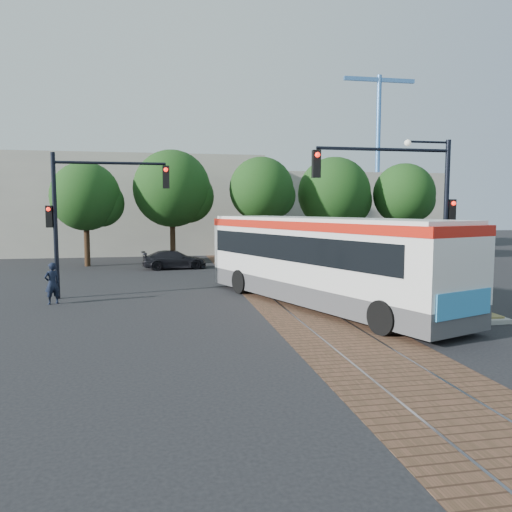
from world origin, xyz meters
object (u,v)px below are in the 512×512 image
object	(u,v)px
city_bus	(319,257)
parked_car	(174,260)
signal_pole_main	(416,197)
traffic_island	(437,300)
officer	(52,283)
signal_pole_left	(84,205)

from	to	relation	value
city_bus	parked_car	distance (m)	14.00
signal_pole_main	parked_car	distance (m)	16.96
traffic_island	city_bus	bearing A→B (deg)	160.29
city_bus	traffic_island	size ratio (longest dim) A/B	2.45
city_bus	parked_car	world-z (taller)	city_bus
parked_car	city_bus	bearing A→B (deg)	-164.59
city_bus	parked_car	bearing A→B (deg)	91.18
officer	parked_car	xyz separation A→B (m)	(4.96, 10.73, -0.24)
signal_pole_main	parked_car	size ratio (longest dim) A/B	1.51
traffic_island	signal_pole_left	size ratio (longest dim) A/B	0.87
city_bus	signal_pole_main	size ratio (longest dim) A/B	2.12
traffic_island	parked_car	world-z (taller)	parked_car
traffic_island	parked_car	distance (m)	17.16
traffic_island	signal_pole_main	distance (m)	3.95
signal_pole_main	officer	xyz separation A→B (m)	(-13.32, 3.59, -3.34)
city_bus	signal_pole_left	distance (m)	9.89
signal_pole_left	parked_car	size ratio (longest dim) A/B	1.51
signal_pole_left	parked_car	bearing A→B (deg)	67.86
city_bus	officer	xyz separation A→B (m)	(-10.16, 2.21, -1.07)
signal_pole_main	signal_pole_left	world-z (taller)	signal_pole_main
traffic_island	signal_pole_left	distance (m)	14.50
officer	parked_car	distance (m)	11.82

